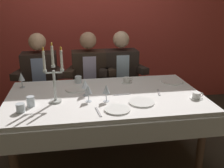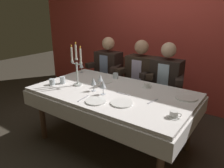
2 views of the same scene
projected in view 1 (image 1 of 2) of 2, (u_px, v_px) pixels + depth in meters
name	position (u px, v px, depth m)	size (l,w,h in m)	color
ground_plane	(106.00, 159.00, 2.82)	(12.00, 12.00, 0.00)	#393228
back_wall	(90.00, 17.00, 3.94)	(6.00, 0.12, 2.70)	#D24339
dining_table	(105.00, 106.00, 2.62)	(1.94, 1.14, 0.74)	white
candelabra	(54.00, 79.00, 2.35)	(0.19, 0.11, 0.55)	silver
dinner_plate_0	(76.00, 89.00, 2.73)	(0.22, 0.22, 0.01)	white
dinner_plate_1	(142.00, 102.00, 2.39)	(0.23, 0.23, 0.01)	white
dinner_plate_2	(172.00, 82.00, 2.96)	(0.24, 0.24, 0.01)	white
dinner_plate_3	(117.00, 109.00, 2.24)	(0.22, 0.22, 0.01)	white
wine_glass_0	(21.00, 77.00, 2.76)	(0.07, 0.07, 0.16)	silver
wine_glass_1	(85.00, 84.00, 2.53)	(0.07, 0.07, 0.16)	silver
wine_glass_2	(88.00, 90.00, 2.39)	(0.07, 0.07, 0.16)	silver
wine_glass_3	(106.00, 90.00, 2.39)	(0.07, 0.07, 0.16)	silver
water_tumbler_0	(20.00, 108.00, 2.20)	(0.07, 0.07, 0.08)	silver
water_tumbler_1	(31.00, 101.00, 2.31)	(0.07, 0.07, 0.09)	silver
water_tumbler_2	(78.00, 79.00, 2.93)	(0.07, 0.07, 0.08)	silver
coffee_cup_0	(127.00, 80.00, 2.94)	(0.13, 0.12, 0.06)	white
coffee_cup_1	(197.00, 96.00, 2.49)	(0.13, 0.12, 0.06)	white
knife_0	(98.00, 112.00, 2.20)	(0.19, 0.02, 0.01)	#B7B7BC
fork_1	(159.00, 92.00, 2.65)	(0.17, 0.02, 0.01)	#B7B7BC
fork_2	(122.00, 94.00, 2.59)	(0.17, 0.02, 0.01)	#B7B7BC
seated_diner_0	(40.00, 73.00, 3.31)	(0.63, 0.48, 1.24)	brown
seated_diner_1	(89.00, 71.00, 3.40)	(0.63, 0.48, 1.24)	brown
seated_diner_2	(121.00, 70.00, 3.46)	(0.63, 0.48, 1.24)	brown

